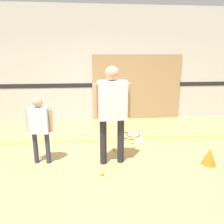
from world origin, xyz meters
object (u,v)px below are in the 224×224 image
at_px(person_student_left, 40,124).
at_px(tennis_ball_stray_right, 114,149).
at_px(racket_spare_on_floor, 139,141).
at_px(tennis_ball_near_instructor, 102,173).
at_px(tennis_ball_stray_left, 121,151).
at_px(racket_second_spare, 133,135).
at_px(training_cone, 209,157).
at_px(person_instructor, 112,105).
at_px(tennis_ball_by_spare_racket, 132,142).

height_order(person_student_left, tennis_ball_stray_right, person_student_left).
height_order(racket_spare_on_floor, tennis_ball_near_instructor, tennis_ball_near_instructor).
relative_size(person_student_left, tennis_ball_stray_left, 18.06).
relative_size(racket_spare_on_floor, tennis_ball_stray_left, 8.17).
relative_size(racket_second_spare, training_cone, 1.79).
bearing_deg(person_student_left, racket_spare_on_floor, 30.08).
distance_m(person_instructor, training_cone, 1.94).
xyz_separation_m(racket_second_spare, tennis_ball_stray_right, (-0.54, -0.84, 0.02)).
height_order(tennis_ball_by_spare_racket, tennis_ball_stray_left, same).
bearing_deg(tennis_ball_stray_left, tennis_ball_by_spare_racket, 54.28).
relative_size(tennis_ball_by_spare_racket, training_cone, 0.22).
bearing_deg(tennis_ball_by_spare_racket, racket_second_spare, 78.69).
xyz_separation_m(person_student_left, tennis_ball_stray_right, (1.33, 0.38, -0.70)).
xyz_separation_m(person_student_left, training_cone, (2.93, -0.36, -0.59)).
relative_size(person_instructor, training_cone, 5.75).
bearing_deg(racket_second_spare, person_student_left, 81.70).
relative_size(person_instructor, tennis_ball_stray_right, 25.91).
relative_size(racket_second_spare, tennis_ball_stray_left, 8.05).
bearing_deg(person_student_left, tennis_ball_near_instructor, -20.32).
xyz_separation_m(person_instructor, tennis_ball_stray_left, (0.22, 0.37, -1.02)).
height_order(racket_spare_on_floor, tennis_ball_by_spare_racket, tennis_ball_by_spare_racket).
bearing_deg(tennis_ball_stray_left, training_cone, -22.53).
bearing_deg(tennis_ball_near_instructor, tennis_ball_by_spare_racket, 58.78).
relative_size(tennis_ball_stray_left, tennis_ball_stray_right, 1.00).
bearing_deg(training_cone, tennis_ball_near_instructor, -174.66).
relative_size(person_instructor, racket_second_spare, 3.22).
bearing_deg(tennis_ball_stray_right, tennis_ball_near_instructor, -108.17).
bearing_deg(tennis_ball_stray_left, racket_second_spare, 66.80).
relative_size(person_student_left, tennis_ball_by_spare_racket, 18.06).
distance_m(racket_second_spare, tennis_ball_by_spare_racket, 0.55).
bearing_deg(tennis_ball_stray_right, tennis_ball_stray_left, -44.62).
distance_m(tennis_ball_near_instructor, training_cone, 1.92).
distance_m(person_instructor, tennis_ball_stray_right, 1.14).
bearing_deg(tennis_ball_stray_right, person_student_left, -164.00).
xyz_separation_m(person_student_left, tennis_ball_by_spare_racket, (1.77, 0.68, -0.70)).
distance_m(person_instructor, tennis_ball_by_spare_racket, 1.40).
bearing_deg(tennis_ball_by_spare_racket, racket_spare_on_floor, 38.36).
distance_m(racket_second_spare, tennis_ball_near_instructor, 1.95).
distance_m(person_student_left, tennis_ball_by_spare_racket, 2.02).
relative_size(tennis_ball_near_instructor, tennis_ball_stray_left, 1.00).
xyz_separation_m(person_instructor, training_cone, (1.69, -0.25, -0.91)).
relative_size(person_instructor, tennis_ball_by_spare_racket, 25.91).
xyz_separation_m(tennis_ball_near_instructor, tennis_ball_stray_right, (0.30, 0.92, 0.00)).
distance_m(person_student_left, tennis_ball_stray_left, 1.64).
distance_m(racket_second_spare, tennis_ball_stray_left, 1.05).
distance_m(tennis_ball_stray_left, training_cone, 1.60).
bearing_deg(racket_second_spare, tennis_ball_near_instructor, 112.97).
distance_m(person_instructor, tennis_ball_near_instructor, 1.13).
bearing_deg(racket_second_spare, racket_spare_on_floor, 150.32).
bearing_deg(person_student_left, tennis_ball_stray_left, 16.99).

